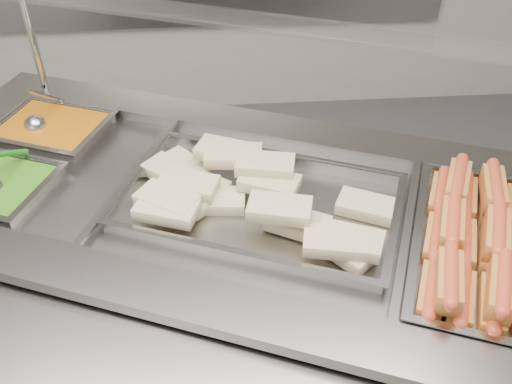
{
  "coord_description": "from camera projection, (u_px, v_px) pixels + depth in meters",
  "views": [
    {
      "loc": [
        0.08,
        -0.96,
        2.02
      ],
      "look_at": [
        0.18,
        0.27,
        1.02
      ],
      "focal_mm": 40.0,
      "sensor_mm": 36.0,
      "label": 1
    }
  ],
  "objects": [
    {
      "name": "hotdogs_in_buns",
      "position": [
        493.0,
        244.0,
        1.46
      ],
      "size": [
        0.52,
        0.64,
        0.13
      ],
      "color": "#A65422",
      "rests_on": "pan_hotdogs"
    },
    {
      "name": "sneeze_guard",
      "position": [
        263.0,
        27.0,
        1.55
      ],
      "size": [
        1.82,
        0.98,
        0.49
      ],
      "color": "silver",
      "rests_on": "steam_counter"
    },
    {
      "name": "pan_beans",
      "position": [
        54.0,
        137.0,
        1.93
      ],
      "size": [
        0.41,
        0.37,
        0.11
      ],
      "color": "gray",
      "rests_on": "steam_counter"
    },
    {
      "name": "ladle",
      "position": [
        36.0,
        124.0,
        1.9
      ],
      "size": [
        0.11,
        0.2,
        0.17
      ],
      "color": "#BABABF",
      "rests_on": "pan_beans"
    },
    {
      "name": "steam_counter",
      "position": [
        240.0,
        308.0,
        1.94
      ],
      "size": [
        2.27,
        1.63,
        1.0
      ],
      "color": "gray",
      "rests_on": "ground"
    },
    {
      "name": "tortilla_wraps",
      "position": [
        245.0,
        195.0,
        1.59
      ],
      "size": [
        0.75,
        0.57,
        0.11
      ],
      "color": "tan",
      "rests_on": "pan_wraps"
    },
    {
      "name": "pan_hotdogs",
      "position": [
        488.0,
        259.0,
        1.49
      ],
      "size": [
        0.58,
        0.71,
        0.11
      ],
      "color": "gray",
      "rests_on": "steam_counter"
    },
    {
      "name": "pan_wraps",
      "position": [
        260.0,
        207.0,
        1.62
      ],
      "size": [
        0.86,
        0.69,
        0.08
      ],
      "color": "gray",
      "rests_on": "steam_counter"
    },
    {
      "name": "tray_rail",
      "position": [
        154.0,
        372.0,
        1.24
      ],
      "size": [
        1.95,
        1.09,
        0.06
      ],
      "color": "gray",
      "rests_on": "steam_counter"
    }
  ]
}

